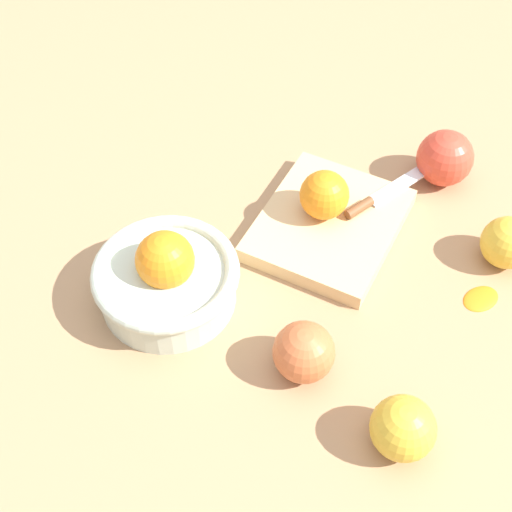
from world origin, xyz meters
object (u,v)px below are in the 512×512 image
(cutting_board, at_px, (329,225))
(apple_front_right, at_px, (507,243))
(knife, at_px, (376,198))
(orange_on_board, at_px, (324,195))
(apple_mid_right, at_px, (445,158))
(bowl, at_px, (167,278))
(apple_front_left_2, at_px, (403,428))
(apple_front_left, at_px, (304,352))

(cutting_board, bearing_deg, apple_front_right, -66.06)
(cutting_board, relative_size, knife, 1.39)
(apple_front_right, bearing_deg, orange_on_board, 111.62)
(apple_front_right, relative_size, apple_mid_right, 0.85)
(bowl, xyz_separation_m, knife, (0.29, -0.13, -0.01))
(knife, height_order, apple_front_right, apple_front_right)
(knife, height_order, apple_front_left_2, apple_front_left_2)
(bowl, distance_m, apple_front_left_2, 0.34)
(apple_front_left, height_order, apple_front_left_2, same)
(apple_front_right, relative_size, apple_front_left_2, 0.97)
(apple_front_left, height_order, apple_mid_right, apple_mid_right)
(apple_front_left_2, bearing_deg, apple_front_left, 84.01)
(apple_front_left_2, relative_size, apple_mid_right, 0.88)
(apple_front_left, relative_size, apple_mid_right, 0.90)
(apple_front_right, relative_size, apple_front_left, 0.95)
(bowl, height_order, apple_front_left_2, bowl)
(knife, xyz_separation_m, apple_front_left, (-0.27, -0.06, 0.01))
(knife, bearing_deg, bowl, 155.17)
(cutting_board, distance_m, apple_front_left_2, 0.32)
(apple_front_left, bearing_deg, cutting_board, 25.36)
(apple_front_left_2, bearing_deg, orange_on_board, 48.22)
(bowl, relative_size, apple_front_left, 2.51)
(cutting_board, relative_size, apple_mid_right, 2.62)
(bowl, relative_size, knife, 1.20)
(orange_on_board, height_order, apple_front_left, orange_on_board)
(bowl, xyz_separation_m, apple_front_left, (0.02, -0.20, -0.00))
(bowl, bearing_deg, apple_front_left, -85.45)
(apple_front_left, xyz_separation_m, apple_mid_right, (0.39, 0.02, 0.00))
(orange_on_board, height_order, apple_front_right, orange_on_board)
(apple_front_left_2, bearing_deg, apple_mid_right, 21.56)
(cutting_board, distance_m, apple_mid_right, 0.20)
(apple_front_left_2, bearing_deg, apple_front_right, 3.81)
(apple_front_left, bearing_deg, bowl, 94.55)
(apple_front_right, xyz_separation_m, apple_mid_right, (0.09, 0.14, 0.01))
(orange_on_board, height_order, knife, orange_on_board)
(bowl, height_order, apple_front_left, bowl)
(apple_front_right, bearing_deg, knife, 98.62)
(orange_on_board, distance_m, knife, 0.08)
(bowl, relative_size, orange_on_board, 2.74)
(bowl, relative_size, cutting_board, 0.86)
(bowl, bearing_deg, cutting_board, -24.51)
(orange_on_board, xyz_separation_m, apple_front_left_2, (-0.22, -0.25, -0.02))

